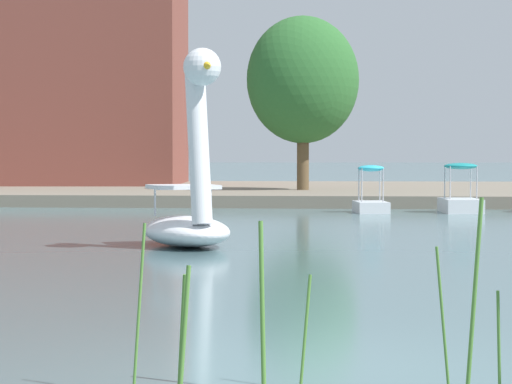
{
  "coord_description": "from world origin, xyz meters",
  "views": [
    {
      "loc": [
        0.21,
        -8.83,
        1.78
      ],
      "look_at": [
        -1.98,
        16.69,
        0.9
      ],
      "focal_mm": 74.87,
      "sensor_mm": 36.0,
      "label": 1
    }
  ],
  "objects": [
    {
      "name": "pedal_boat_teal",
      "position": [
        3.71,
        24.74,
        0.47
      ],
      "size": [
        1.28,
        2.08,
        1.55
      ],
      "color": "white",
      "rests_on": "ground_plane"
    },
    {
      "name": "reed_clump_foreground",
      "position": [
        0.44,
        -1.3,
        0.6
      ],
      "size": [
        3.15,
        1.31,
        1.49
      ],
      "color": "#4C7F33",
      "rests_on": "ground_plane"
    },
    {
      "name": "tree_broadleaf_right",
      "position": [
        -1.55,
        33.17,
        4.73
      ],
      "size": [
        5.58,
        5.17,
        6.84
      ],
      "color": "brown",
      "rests_on": "shore_bank_far"
    },
    {
      "name": "ground_plane",
      "position": [
        0.0,
        0.0,
        0.0
      ],
      "size": [
        521.38,
        521.38,
        0.0
      ],
      "primitive_type": "plane",
      "color": "slate"
    },
    {
      "name": "swan_boat",
      "position": [
        -2.85,
        11.61,
        0.87
      ],
      "size": [
        2.6,
        3.27,
        3.77
      ],
      "color": "white",
      "rests_on": "ground_plane"
    },
    {
      "name": "shore_bank_far",
      "position": [
        0.0,
        36.96,
        0.21
      ],
      "size": [
        158.62,
        20.44,
        0.42
      ],
      "primitive_type": "cube",
      "color": "slate",
      "rests_on": "ground_plane"
    },
    {
      "name": "pedal_boat_cyan",
      "position": [
        0.93,
        24.46,
        0.4
      ],
      "size": [
        1.16,
        1.85,
        1.48
      ],
      "color": "white",
      "rests_on": "ground_plane"
    },
    {
      "name": "apartment_block",
      "position": [
        -15.4,
        41.23,
        6.4
      ],
      "size": [
        16.0,
        10.42,
        11.95
      ],
      "primitive_type": "cube",
      "rotation": [
        0.0,
        0.0,
        0.07
      ],
      "color": "brown",
      "rests_on": "shore_bank_far"
    }
  ]
}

